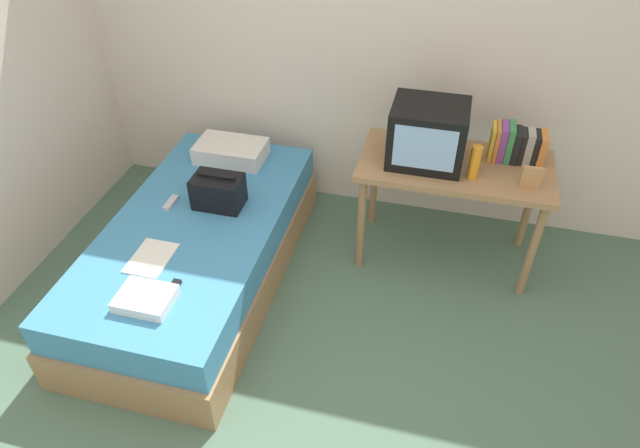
{
  "coord_description": "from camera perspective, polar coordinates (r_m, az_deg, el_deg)",
  "views": [
    {
      "loc": [
        0.56,
        -1.52,
        2.58
      ],
      "look_at": [
        -0.06,
        0.93,
        0.54
      ],
      "focal_mm": 31.46,
      "sensor_mm": 36.0,
      "label": 1
    }
  ],
  "objects": [
    {
      "name": "ground_plane",
      "position": [
        3.05,
        -3.3,
        -18.98
      ],
      "size": [
        8.0,
        8.0,
        0.0
      ],
      "primitive_type": "plane",
      "color": "#4C6B56"
    },
    {
      "name": "wall_back",
      "position": [
        3.79,
        5.27,
        19.12
      ],
      "size": [
        5.2,
        0.1,
        2.6
      ],
      "primitive_type": "cube",
      "color": "beige",
      "rests_on": "ground"
    },
    {
      "name": "bed",
      "position": [
        3.6,
        -12.23,
        -2.75
      ],
      "size": [
        1.0,
        2.0,
        0.48
      ],
      "color": "#9E754C",
      "rests_on": "ground"
    },
    {
      "name": "desk",
      "position": [
        3.55,
        13.46,
        4.78
      ],
      "size": [
        1.16,
        0.6,
        0.74
      ],
      "color": "#9E754C",
      "rests_on": "ground"
    },
    {
      "name": "tv",
      "position": [
        3.4,
        10.9,
        9.01
      ],
      "size": [
        0.44,
        0.39,
        0.36
      ],
      "color": "black",
      "rests_on": "desk"
    },
    {
      "name": "water_bottle",
      "position": [
        3.33,
        15.47,
        6.07
      ],
      "size": [
        0.06,
        0.06,
        0.21
      ],
      "primitive_type": "cylinder",
      "color": "orange",
      "rests_on": "desk"
    },
    {
      "name": "book_row",
      "position": [
        3.58,
        19.36,
        7.63
      ],
      "size": [
        0.32,
        0.17,
        0.23
      ],
      "color": "gold",
      "rests_on": "desk"
    },
    {
      "name": "picture_frame",
      "position": [
        3.36,
        20.71,
        4.43
      ],
      "size": [
        0.11,
        0.02,
        0.14
      ],
      "primitive_type": "cube",
      "color": "#B27F4C",
      "rests_on": "desk"
    },
    {
      "name": "pillow",
      "position": [
        3.95,
        -9.04,
        7.35
      ],
      "size": [
        0.47,
        0.3,
        0.12
      ],
      "primitive_type": "cube",
      "color": "silver",
      "rests_on": "bed"
    },
    {
      "name": "handbag",
      "position": [
        3.49,
        -10.31,
        3.29
      ],
      "size": [
        0.3,
        0.2,
        0.23
      ],
      "color": "black",
      "rests_on": "bed"
    },
    {
      "name": "magazine",
      "position": [
        3.25,
        -16.79,
        -3.32
      ],
      "size": [
        0.21,
        0.29,
        0.01
      ],
      "primitive_type": "cube",
      "color": "white",
      "rests_on": "bed"
    },
    {
      "name": "remote_dark",
      "position": [
        3.02,
        -14.88,
        -6.56
      ],
      "size": [
        0.04,
        0.16,
        0.02
      ],
      "primitive_type": "cube",
      "color": "black",
      "rests_on": "bed"
    },
    {
      "name": "remote_silver",
      "position": [
        3.61,
        -14.94,
        2.11
      ],
      "size": [
        0.04,
        0.14,
        0.02
      ],
      "primitive_type": "cube",
      "color": "#B7B7BC",
      "rests_on": "bed"
    },
    {
      "name": "folded_towel",
      "position": [
        2.99,
        -17.33,
        -7.26
      ],
      "size": [
        0.28,
        0.22,
        0.06
      ],
      "primitive_type": "cube",
      "color": "white",
      "rests_on": "bed"
    }
  ]
}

